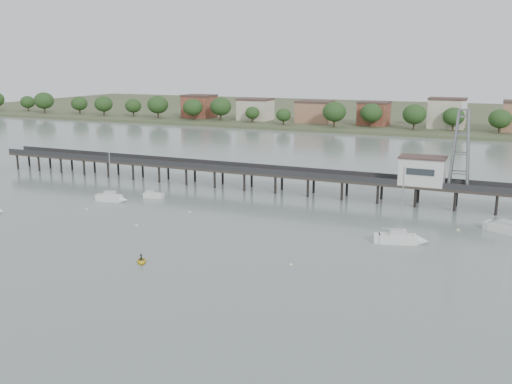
{
  "coord_description": "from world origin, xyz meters",
  "views": [
    {
      "loc": [
        37.87,
        -47.54,
        26.45
      ],
      "look_at": [
        -0.82,
        42.0,
        4.0
      ],
      "focal_mm": 40.0,
      "sensor_mm": 36.0,
      "label": 1
    }
  ],
  "objects_px": {
    "pier": "(295,175)",
    "sailboat_b": "(114,198)",
    "yellow_dinghy": "(141,263)",
    "lattice_tower": "(461,149)",
    "sailboat_c": "(405,239)",
    "white_tender": "(153,195)"
  },
  "relations": [
    {
      "from": "sailboat_b",
      "to": "white_tender",
      "type": "height_order",
      "value": "sailboat_b"
    },
    {
      "from": "sailboat_c",
      "to": "white_tender",
      "type": "height_order",
      "value": "sailboat_c"
    },
    {
      "from": "white_tender",
      "to": "lattice_tower",
      "type": "bearing_deg",
      "value": 7.86
    },
    {
      "from": "sailboat_b",
      "to": "yellow_dinghy",
      "type": "height_order",
      "value": "sailboat_b"
    },
    {
      "from": "sailboat_b",
      "to": "pier",
      "type": "bearing_deg",
      "value": 25.5
    },
    {
      "from": "sailboat_c",
      "to": "lattice_tower",
      "type": "bearing_deg",
      "value": 61.87
    },
    {
      "from": "white_tender",
      "to": "yellow_dinghy",
      "type": "relative_size",
      "value": 1.65
    },
    {
      "from": "pier",
      "to": "lattice_tower",
      "type": "bearing_deg",
      "value": 0.0
    },
    {
      "from": "white_tender",
      "to": "sailboat_b",
      "type": "bearing_deg",
      "value": -138.13
    },
    {
      "from": "white_tender",
      "to": "yellow_dinghy",
      "type": "height_order",
      "value": "white_tender"
    },
    {
      "from": "pier",
      "to": "white_tender",
      "type": "xyz_separation_m",
      "value": [
        -24.53,
        -14.68,
        -3.33
      ]
    },
    {
      "from": "pier",
      "to": "lattice_tower",
      "type": "relative_size",
      "value": 9.68
    },
    {
      "from": "pier",
      "to": "sailboat_b",
      "type": "bearing_deg",
      "value": -145.35
    },
    {
      "from": "white_tender",
      "to": "yellow_dinghy",
      "type": "distance_m",
      "value": 37.84
    },
    {
      "from": "pier",
      "to": "sailboat_b",
      "type": "height_order",
      "value": "sailboat_b"
    },
    {
      "from": "lattice_tower",
      "to": "yellow_dinghy",
      "type": "relative_size",
      "value": 6.32
    },
    {
      "from": "sailboat_b",
      "to": "white_tender",
      "type": "bearing_deg",
      "value": 39.53
    },
    {
      "from": "sailboat_c",
      "to": "sailboat_b",
      "type": "bearing_deg",
      "value": 160.03
    },
    {
      "from": "lattice_tower",
      "to": "sailboat_c",
      "type": "bearing_deg",
      "value": -102.32
    },
    {
      "from": "white_tender",
      "to": "yellow_dinghy",
      "type": "xyz_separation_m",
      "value": [
        19.49,
        -32.44,
        -0.47
      ]
    },
    {
      "from": "pier",
      "to": "yellow_dinghy",
      "type": "height_order",
      "value": "pier"
    },
    {
      "from": "pier",
      "to": "white_tender",
      "type": "height_order",
      "value": "pier"
    }
  ]
}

